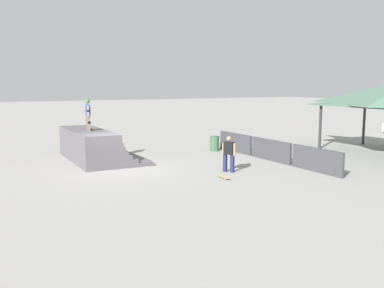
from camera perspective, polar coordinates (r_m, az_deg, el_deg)
The scene contains 8 objects.
ground_plane at distance 19.53m, azimuth -10.40°, elevation -3.32°, with size 160.00×160.00×0.00m, color gray.
quarter_pipe_ramp at distance 21.84m, azimuth -13.01°, elevation -0.39°, with size 5.49×3.17×1.54m.
skater_on_deck at distance 21.25m, azimuth -13.72°, elevation 4.12°, with size 0.67×0.26×1.55m.
skateboard_on_deck at distance 21.85m, azimuth -13.52°, elevation 2.03°, with size 0.84×0.24×0.09m.
bystander_walking at distance 18.51m, azimuth 4.93°, elevation -1.10°, with size 0.58×0.43×1.56m.
skateboard_on_ground at distance 17.43m, azimuth 4.15°, elevation -4.38°, with size 0.82×0.22×0.09m.
barrier_fence at distance 21.62m, azimuth 10.45°, elevation -0.81°, with size 9.28×0.12×1.05m.
trash_bin at distance 24.38m, azimuth 3.03°, elevation 0.06°, with size 0.52×0.52×0.85m, color #385B3D.
Camera 1 is at (18.26, -5.78, 3.80)m, focal length 40.00 mm.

